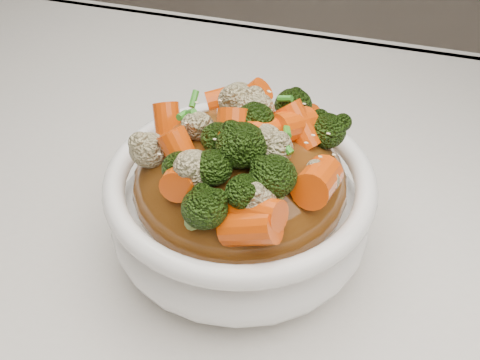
% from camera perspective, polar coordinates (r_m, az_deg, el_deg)
% --- Properties ---
extents(tablecloth, '(1.20, 0.80, 0.04)m').
position_cam_1_polar(tablecloth, '(0.52, 5.07, -7.61)').
color(tablecloth, silver).
rests_on(tablecloth, dining_table).
extents(bowl, '(0.27, 0.27, 0.09)m').
position_cam_1_polar(bowl, '(0.47, -0.00, -2.97)').
color(bowl, white).
rests_on(bowl, tablecloth).
extents(sauce_base, '(0.22, 0.22, 0.10)m').
position_cam_1_polar(sauce_base, '(0.45, -0.00, -0.29)').
color(sauce_base, '#5E3410').
rests_on(sauce_base, bowl).
extents(carrots, '(0.22, 0.22, 0.05)m').
position_cam_1_polar(carrots, '(0.42, -0.00, 6.20)').
color(carrots, '#E34A07').
rests_on(carrots, sauce_base).
extents(broccoli, '(0.22, 0.22, 0.04)m').
position_cam_1_polar(broccoli, '(0.42, -0.00, 6.09)').
color(broccoli, black).
rests_on(broccoli, sauce_base).
extents(cauliflower, '(0.22, 0.22, 0.04)m').
position_cam_1_polar(cauliflower, '(0.42, -0.00, 5.86)').
color(cauliflower, tan).
rests_on(cauliflower, sauce_base).
extents(scallions, '(0.16, 0.16, 0.02)m').
position_cam_1_polar(scallions, '(0.41, -0.00, 6.32)').
color(scallions, '#2F871F').
rests_on(scallions, sauce_base).
extents(sesame_seeds, '(0.20, 0.20, 0.01)m').
position_cam_1_polar(sesame_seeds, '(0.41, -0.00, 6.32)').
color(sesame_seeds, beige).
rests_on(sesame_seeds, sauce_base).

